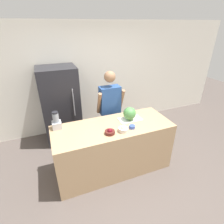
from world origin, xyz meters
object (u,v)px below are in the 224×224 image
at_px(bowl_cream, 123,129).
at_px(bowl_small_blue, 132,127).
at_px(bowl_cherries, 110,132).
at_px(watermelon, 130,114).
at_px(refrigerator, 61,105).
at_px(blender, 56,122).
at_px(person, 110,110).

distance_m(bowl_cream, bowl_small_blue, 0.18).
bearing_deg(bowl_cherries, watermelon, 30.39).
xyz_separation_m(refrigerator, watermelon, (1.08, -1.27, 0.20)).
xyz_separation_m(watermelon, bowl_cherries, (-0.49, -0.29, -0.10)).
xyz_separation_m(refrigerator, blender, (-0.18, -1.08, 0.19)).
bearing_deg(bowl_cream, person, 83.18).
height_order(bowl_small_blue, blender, blender).
xyz_separation_m(watermelon, blender, (-1.26, 0.19, -0.01)).
distance_m(person, bowl_small_blue, 0.87).
bearing_deg(person, bowl_cherries, -111.03).
distance_m(watermelon, bowl_cherries, 0.58).
bearing_deg(refrigerator, bowl_cherries, -69.32).
distance_m(watermelon, blender, 1.27).
bearing_deg(bowl_cherries, refrigerator, 110.68).
height_order(refrigerator, person, refrigerator).
relative_size(watermelon, blender, 0.76).
height_order(watermelon, bowl_cream, watermelon).
distance_m(refrigerator, watermelon, 1.68).
xyz_separation_m(watermelon, bowl_small_blue, (-0.09, -0.27, -0.10)).
relative_size(bowl_cream, bowl_small_blue, 1.65).
relative_size(bowl_cherries, bowl_cream, 0.99).
xyz_separation_m(refrigerator, bowl_small_blue, (0.99, -1.54, 0.10)).
bearing_deg(refrigerator, blender, -99.51).
relative_size(bowl_cream, blender, 0.54).
height_order(person, bowl_cherries, person).
relative_size(bowl_cherries, bowl_small_blue, 1.64).
distance_m(bowl_small_blue, blender, 1.26).
distance_m(person, bowl_cherries, 0.94).
bearing_deg(bowl_cream, blender, 153.59).
bearing_deg(refrigerator, watermelon, -49.62).
relative_size(person, blender, 5.61).
height_order(watermelon, blender, blender).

